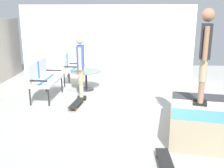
% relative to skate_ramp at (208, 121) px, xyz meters
% --- Properties ---
extents(ground_plane, '(12.00, 12.00, 0.10)m').
position_rel_skate_ramp_xyz_m(ground_plane, '(0.84, 1.63, -0.35)').
color(ground_plane, '#A8A8A3').
extents(house_facade, '(0.23, 6.00, 2.50)m').
position_rel_skate_ramp_xyz_m(house_facade, '(4.64, 2.11, 0.95)').
color(house_facade, white).
rests_on(house_facade, ground_plane).
extents(skate_ramp, '(1.90, 2.33, 0.60)m').
position_rel_skate_ramp_xyz_m(skate_ramp, '(0.00, 0.00, 0.00)').
color(skate_ramp, tan).
rests_on(skate_ramp, ground_plane).
extents(patio_bench, '(1.28, 0.61, 1.02)m').
position_rel_skate_ramp_xyz_m(patio_bench, '(2.08, 3.71, 0.32)').
color(patio_bench, black).
rests_on(patio_bench, ground_plane).
extents(patio_chair_near_house, '(0.65, 0.59, 1.02)m').
position_rel_skate_ramp_xyz_m(patio_chair_near_house, '(3.48, 3.24, 0.32)').
color(patio_chair_near_house, black).
rests_on(patio_chair_near_house, ground_plane).
extents(patio_table, '(0.90, 0.90, 0.57)m').
position_rel_skate_ramp_xyz_m(patio_table, '(2.94, 2.66, 0.11)').
color(patio_table, black).
rests_on(patio_table, ground_plane).
extents(person_watching, '(0.48, 0.26, 1.68)m').
position_rel_skate_ramp_xyz_m(person_watching, '(2.05, 2.67, 0.68)').
color(person_watching, black).
rests_on(person_watching, ground_plane).
extents(person_skater, '(0.47, 0.30, 1.70)m').
position_rel_skate_ramp_xyz_m(person_skater, '(0.09, 0.15, 1.30)').
color(person_skater, black).
rests_on(person_skater, skate_ramp).
extents(skateboard_by_bench, '(0.82, 0.31, 0.10)m').
position_rel_skate_ramp_xyz_m(skateboard_by_bench, '(1.48, 2.70, -0.21)').
color(skateboard_by_bench, black).
rests_on(skateboard_by_bench, ground_plane).
extents(skateboard_spare, '(0.80, 0.21, 0.10)m').
position_rel_skate_ramp_xyz_m(skateboard_spare, '(-1.08, 0.93, -0.21)').
color(skateboard_spare, black).
rests_on(skateboard_spare, ground_plane).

